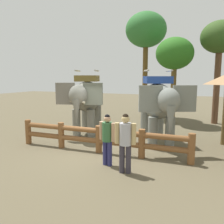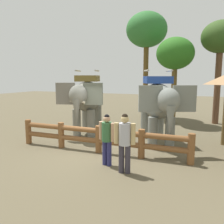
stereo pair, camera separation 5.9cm
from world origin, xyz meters
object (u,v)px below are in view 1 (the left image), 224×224
tourist_man_in_blue (107,136)px  elephant_near_left (86,98)px  tree_deep_back (220,40)px  tree_far_left (175,55)px  elephant_center (158,103)px  tree_far_right (146,31)px  tourist_woman_in_black (125,139)px  log_fence (99,137)px

tourist_man_in_blue → elephant_near_left: bearing=127.7°
tree_deep_back → tree_far_left: bearing=-158.7°
elephant_center → tree_far_left: (-0.14, 4.93, 2.41)m
elephant_near_left → tree_far_right: bearing=76.5°
elephant_near_left → tree_deep_back: bearing=41.0°
elephant_center → tourist_woman_in_black: bearing=-93.6°
tourist_man_in_blue → tree_far_right: bearing=98.4°
log_fence → tourist_man_in_blue: (0.84, -1.06, 0.38)m
tourist_woman_in_black → tourist_man_in_blue: tourist_woman_in_black is taller
elephant_near_left → tree_deep_back: (6.12, 5.33, 3.24)m
elephant_center → tree_deep_back: tree_deep_back is taller
elephant_center → elephant_near_left: bearing=171.7°
tourist_woman_in_black → tourist_man_in_blue: (-0.75, 0.35, -0.07)m
tourist_man_in_blue → tree_far_left: tree_far_left is taller
tree_far_right → tree_deep_back: size_ratio=1.18×
tree_far_right → tree_deep_back: tree_far_right is taller
tree_far_left → elephant_center: bearing=-88.4°
elephant_center → tourist_man_in_blue: bearing=-107.2°
tourist_woman_in_black → tree_far_left: (0.08, 8.41, 3.15)m
tourist_woman_in_black → tree_far_left: 8.98m
log_fence → tourist_woman_in_black: 2.17m
tree_far_right → tree_deep_back: bearing=-7.6°
tree_far_left → tree_deep_back: 2.77m
tree_far_right → elephant_near_left: bearing=-103.5°
tourist_woman_in_black → tourist_man_in_blue: bearing=154.9°
log_fence → tree_far_left: 8.04m
log_fence → elephant_near_left: elephant_near_left is taller
tourist_man_in_blue → tree_far_left: (0.82, 8.06, 3.21)m
tourist_man_in_blue → tree_deep_back: bearing=70.0°
log_fence → elephant_center: 2.99m
elephant_near_left → tree_deep_back: size_ratio=0.62×
elephant_near_left → tourist_woman_in_black: elephant_near_left is taller
elephant_center → tree_deep_back: 7.12m
tourist_man_in_blue → tree_far_left: size_ratio=0.32×
log_fence → tree_far_left: bearing=76.6°
tree_far_left → tree_far_right: tree_far_right is taller
log_fence → tree_deep_back: (4.12, 7.95, 4.45)m
log_fence → elephant_center: (1.81, 2.07, 1.19)m
log_fence → elephant_near_left: size_ratio=1.80×
elephant_near_left → tourist_woman_in_black: (3.59, -4.03, -0.77)m
log_fence → tourist_woman_in_black: (1.59, -1.41, 0.45)m
tree_deep_back → elephant_near_left: bearing=-139.0°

